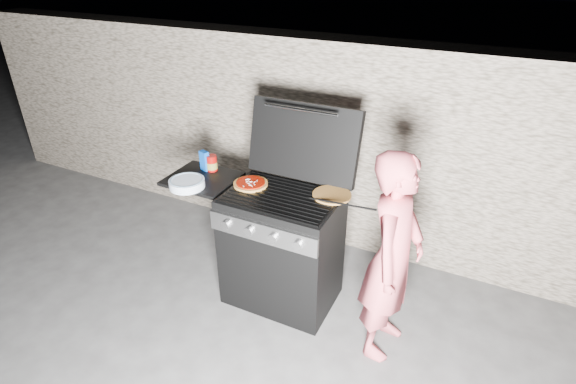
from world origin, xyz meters
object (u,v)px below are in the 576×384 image
at_px(gas_grill, 253,240).
at_px(pizza_topped, 251,183).
at_px(person, 393,258).
at_px(sauce_jar, 212,163).

bearing_deg(gas_grill, pizza_topped, 117.85).
bearing_deg(person, sauce_jar, 84.60).
xyz_separation_m(gas_grill, pizza_topped, (-0.02, 0.04, 0.47)).
height_order(sauce_jar, person, person).
bearing_deg(person, gas_grill, 87.95).
bearing_deg(person, pizza_topped, 86.01).
bearing_deg(gas_grill, sauce_jar, 162.36).
bearing_deg(gas_grill, person, -5.98).
height_order(pizza_topped, sauce_jar, sauce_jar).
bearing_deg(pizza_topped, sauce_jar, 166.81).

